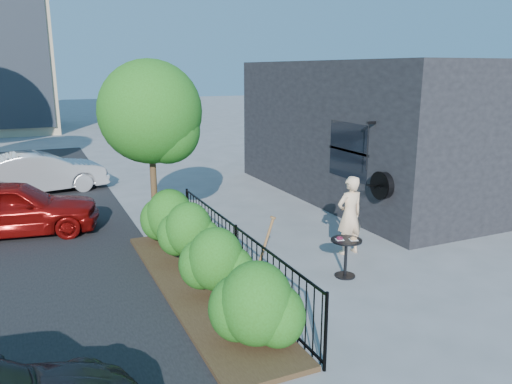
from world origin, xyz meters
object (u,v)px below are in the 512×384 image
cafe_table (346,251)px  shovel (261,259)px  woman (350,215)px  patio_tree (154,118)px  car_silver (40,173)px  car_red (12,208)px

cafe_table → shovel: bearing=178.3°
woman → shovel: size_ratio=1.20×
cafe_table → patio_tree: bearing=128.9°
car_silver → shovel: bearing=-170.3°
patio_tree → cafe_table: bearing=-51.1°
cafe_table → car_silver: car_silver is taller
woman → car_red: woman is taller
car_silver → patio_tree: bearing=-168.8°
patio_tree → car_red: (-2.97, 1.88, -2.11)m
cafe_table → car_silver: (-4.96, 9.35, 0.14)m
car_red → woman: bearing=-114.8°
car_red → shovel: bearing=-134.1°
car_red → car_silver: bearing=-1.3°
cafe_table → car_red: size_ratio=0.20×
woman → car_red: size_ratio=0.44×
woman → cafe_table: bearing=50.0°
car_silver → woman: bearing=-155.1°
cafe_table → car_silver: bearing=117.9°
woman → car_red: 7.69m
patio_tree → woman: 4.60m
cafe_table → shovel: size_ratio=0.56×
woman → car_silver: 10.12m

